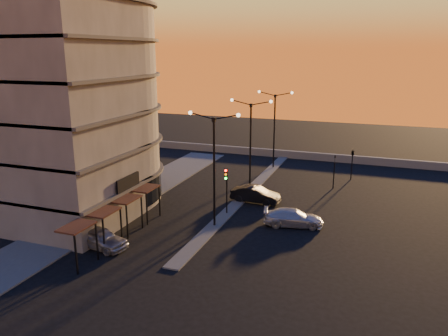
% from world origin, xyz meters
% --- Properties ---
extents(ground, '(120.00, 120.00, 0.00)m').
position_xyz_m(ground, '(0.00, 0.00, 0.00)').
color(ground, black).
rests_on(ground, ground).
extents(sidewalk_west, '(5.00, 40.00, 0.12)m').
position_xyz_m(sidewalk_west, '(-10.50, 4.00, 0.06)').
color(sidewalk_west, '#50504D').
rests_on(sidewalk_west, ground).
extents(median, '(1.20, 36.00, 0.12)m').
position_xyz_m(median, '(0.00, 10.00, 0.06)').
color(median, '#50504D').
rests_on(median, ground).
extents(parapet, '(44.00, 0.50, 1.00)m').
position_xyz_m(parapet, '(2.00, 26.00, 0.50)').
color(parapet, slate).
rests_on(parapet, ground).
extents(building, '(14.35, 17.08, 25.00)m').
position_xyz_m(building, '(-14.00, 0.03, 11.91)').
color(building, '#605C55').
rests_on(building, ground).
extents(streetlamp_near, '(4.32, 0.32, 9.51)m').
position_xyz_m(streetlamp_near, '(0.00, 0.00, 5.59)').
color(streetlamp_near, black).
rests_on(streetlamp_near, ground).
extents(streetlamp_mid, '(4.32, 0.32, 9.51)m').
position_xyz_m(streetlamp_mid, '(0.00, 10.00, 5.59)').
color(streetlamp_mid, black).
rests_on(streetlamp_mid, ground).
extents(streetlamp_far, '(4.32, 0.32, 9.51)m').
position_xyz_m(streetlamp_far, '(0.00, 20.00, 5.59)').
color(streetlamp_far, black).
rests_on(streetlamp_far, ground).
extents(traffic_light_main, '(0.28, 0.44, 4.25)m').
position_xyz_m(traffic_light_main, '(0.00, 2.87, 2.89)').
color(traffic_light_main, black).
rests_on(traffic_light_main, ground).
extents(signal_east_a, '(0.13, 0.16, 3.60)m').
position_xyz_m(signal_east_a, '(8.00, 14.00, 1.93)').
color(signal_east_a, black).
rests_on(signal_east_a, ground).
extents(signal_east_b, '(0.42, 1.99, 3.60)m').
position_xyz_m(signal_east_b, '(9.50, 18.00, 3.10)').
color(signal_east_b, black).
rests_on(signal_east_b, ground).
extents(car_hatchback, '(4.81, 2.54, 1.56)m').
position_xyz_m(car_hatchback, '(-6.50, -6.69, 0.78)').
color(car_hatchback, '#A0A1A8').
rests_on(car_hatchback, ground).
extents(car_sedan, '(4.82, 1.98, 1.55)m').
position_xyz_m(car_sedan, '(1.50, 6.96, 0.78)').
color(car_sedan, black).
rests_on(car_sedan, ground).
extents(car_wagon, '(5.20, 2.97, 1.42)m').
position_xyz_m(car_wagon, '(6.08, 2.40, 0.71)').
color(car_wagon, '#B9BBC1').
rests_on(car_wagon, ground).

